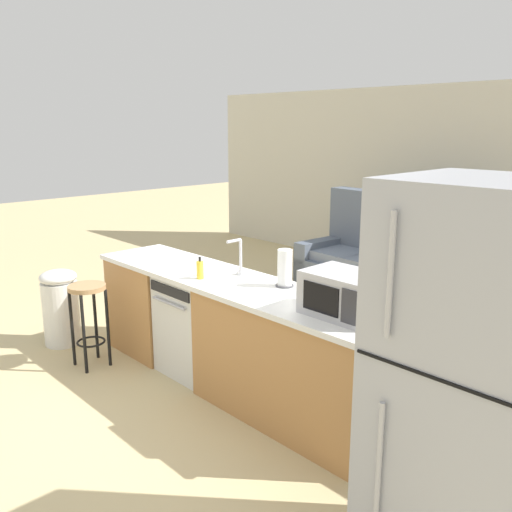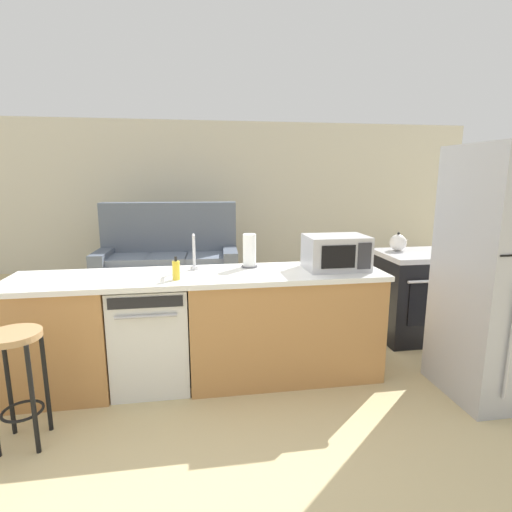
{
  "view_description": "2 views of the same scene",
  "coord_description": "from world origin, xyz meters",
  "views": [
    {
      "loc": [
        3.23,
        -2.65,
        2.08
      ],
      "look_at": [
        0.14,
        0.29,
        1.04
      ],
      "focal_mm": 38.0,
      "sensor_mm": 36.0,
      "label": 1
    },
    {
      "loc": [
        0.1,
        -3.09,
        1.66
      ],
      "look_at": [
        0.67,
        0.48,
        0.93
      ],
      "focal_mm": 28.0,
      "sensor_mm": 36.0,
      "label": 2
    }
  ],
  "objects": [
    {
      "name": "couch",
      "position": [
        -0.26,
        2.82,
        0.39
      ],
      "size": [
        2.06,
        1.03,
        1.27
      ],
      "color": "#515B6B",
      "rests_on": "ground_plane"
    },
    {
      "name": "microwave",
      "position": [
        1.26,
        -0.0,
        1.04
      ],
      "size": [
        0.5,
        0.37,
        0.28
      ],
      "color": "#B7B7BC",
      "rests_on": "kitchen_counter"
    },
    {
      "name": "sink_faucet",
      "position": [
        0.1,
        0.14,
        1.03
      ],
      "size": [
        0.07,
        0.18,
        0.3
      ],
      "color": "silver",
      "rests_on": "kitchen_counter"
    },
    {
      "name": "bar_stool",
      "position": [
        -0.99,
        -0.64,
        0.54
      ],
      "size": [
        0.32,
        0.32,
        0.74
      ],
      "color": "tan",
      "rests_on": "ground_plane"
    },
    {
      "name": "paper_towel_roll",
      "position": [
        0.56,
        0.18,
        1.04
      ],
      "size": [
        0.14,
        0.14,
        0.28
      ],
      "color": "#4C4C51",
      "rests_on": "kitchen_counter"
    },
    {
      "name": "ground_plane",
      "position": [
        0.0,
        0.0,
        0.0
      ],
      "size": [
        24.0,
        24.0,
        0.0
      ],
      "primitive_type": "plane",
      "color": "tan"
    },
    {
      "name": "dishwasher",
      "position": [
        -0.25,
        -0.0,
        0.42
      ],
      "size": [
        0.58,
        0.61,
        0.84
      ],
      "color": "silver",
      "rests_on": "ground_plane"
    },
    {
      "name": "wall_back",
      "position": [
        0.3,
        4.2,
        1.3
      ],
      "size": [
        10.0,
        0.06,
        2.6
      ],
      "color": "beige",
      "rests_on": "ground_plane"
    },
    {
      "name": "trash_bin",
      "position": [
        -1.64,
        -0.61,
        0.38
      ],
      "size": [
        0.35,
        0.35,
        0.74
      ],
      "color": "white",
      "rests_on": "ground_plane"
    },
    {
      "name": "soap_bottle",
      "position": [
        -0.03,
        -0.15,
        0.97
      ],
      "size": [
        0.06,
        0.06,
        0.18
      ],
      "color": "yellow",
      "rests_on": "kitchen_counter"
    },
    {
      "name": "refrigerator",
      "position": [
        2.35,
        -0.55,
        0.94
      ],
      "size": [
        0.72,
        0.73,
        1.88
      ],
      "color": "#A8AAB2",
      "rests_on": "ground_plane"
    },
    {
      "name": "kitchen_counter",
      "position": [
        0.24,
        0.0,
        0.42
      ],
      "size": [
        2.94,
        0.66,
        0.9
      ],
      "color": "#B77F47",
      "rests_on": "ground_plane"
    }
  ]
}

